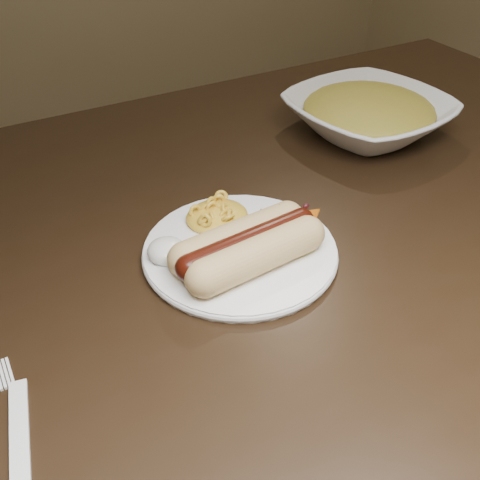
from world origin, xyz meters
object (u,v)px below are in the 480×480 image
fork (19,429)px  plate (240,251)px  table (194,317)px  serving_bowl (368,116)px

fork → plate: bearing=33.3°
plate → fork: bearing=-157.3°
table → serving_bowl: serving_bowl is taller
plate → serving_bowl: 0.37m
table → plate: bearing=-23.2°
plate → fork: size_ratio=1.52×
plate → fork: 0.29m
serving_bowl → table: bearing=-158.4°
plate → serving_bowl: (0.32, 0.17, 0.02)m
plate → serving_bowl: serving_bowl is taller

